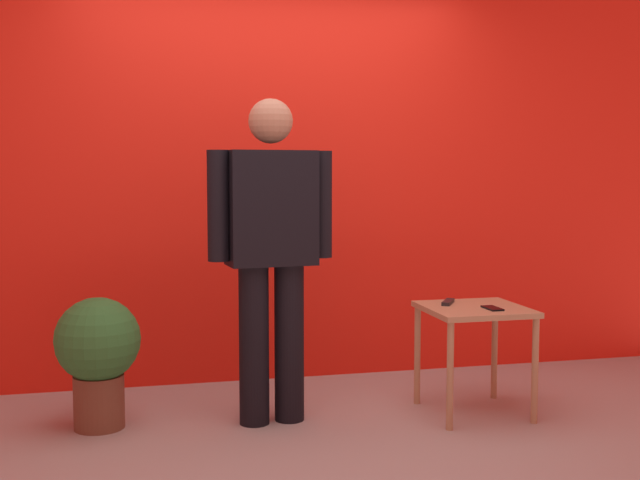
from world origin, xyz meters
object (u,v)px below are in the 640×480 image
Objects in this scene: side_table at (474,323)px; potted_plant at (98,351)px; cell_phone at (492,308)px; tv_remote at (448,302)px; standing_person at (271,243)px.

potted_plant reaches higher than side_table.
cell_phone is 0.85× the size of tv_remote.
tv_remote is at bearing -2.80° from potted_plant.
cell_phone is 2.10m from potted_plant.
potted_plant is at bearing 170.49° from cell_phone.
cell_phone reaches higher than side_table.
cell_phone is (1.17, -0.21, -0.36)m from standing_person.
tv_remote is (1.00, 0.01, -0.35)m from standing_person.
standing_person is 1.20m from side_table.
tv_remote is (-0.11, 0.12, 0.10)m from side_table.
side_table is at bearing -5.59° from standing_person.
side_table is 0.15m from cell_phone.
tv_remote is at bearing 0.68° from standing_person.
potted_plant is at bearing 173.92° from side_table.
side_table is 4.14× the size of cell_phone.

